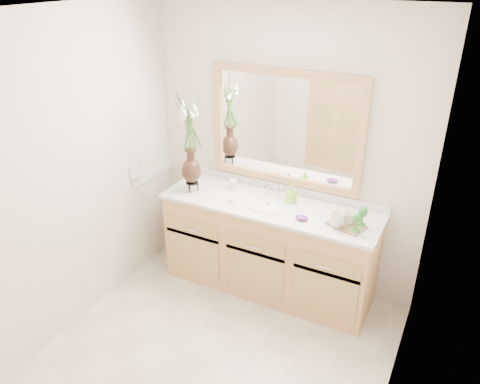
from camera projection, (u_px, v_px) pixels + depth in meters
The scene contains 21 objects.
floor at pixel (210, 361), 3.42m from camera, with size 2.60×2.60×0.00m, color beige.
ceiling at pixel (197, 12), 2.37m from camera, with size 2.40×2.60×0.02m, color white.
wall_back at pixel (285, 151), 3.93m from camera, with size 2.40×0.02×2.40m, color beige.
wall_front at pixel (35, 361), 1.86m from camera, with size 2.40×0.02×2.40m, color beige.
wall_left at pixel (63, 181), 3.39m from camera, with size 0.02×2.60×2.40m, color beige.
wall_right at pixel (405, 272), 2.40m from camera, with size 0.02×2.60×2.40m, color beige.
vanity at pixel (269, 248), 4.06m from camera, with size 1.80×0.55×0.80m.
counter at pixel (270, 206), 3.87m from camera, with size 1.84×0.57×0.03m, color silver.
sink at pixel (269, 211), 3.88m from camera, with size 0.38×0.34×0.23m.
mirror at pixel (285, 129), 3.82m from camera, with size 1.32×0.04×0.97m.
switch_plate at pixel (135, 172), 4.09m from camera, with size 0.02×0.12×0.12m, color white.
flower_vase at pixel (189, 131), 3.85m from camera, with size 0.20×0.20×0.80m.
tumbler at pixel (233, 184), 4.11m from camera, with size 0.07×0.07×0.09m, color beige.
soap_dish at pixel (230, 201), 3.90m from camera, with size 0.09×0.09×0.03m.
soap_bottle at pixel (291, 195), 3.86m from camera, with size 0.06×0.07×0.14m, color #8DE034.
purple_dish at pixel (302, 218), 3.62m from camera, with size 0.10×0.08×0.03m, color #552570.
tray at pixel (346, 225), 3.54m from camera, with size 0.27×0.18×0.01m, color brown.
mug_left at pixel (337, 219), 3.50m from camera, with size 0.11×0.11×0.11m, color beige.
mug_right at pixel (349, 217), 3.54m from camera, with size 0.10×0.09×0.10m, color beige.
goblet_front at pixel (357, 219), 3.41m from camera, with size 0.07×0.07×0.15m.
goblet_back at pixel (363, 213), 3.49m from camera, with size 0.07×0.07×0.15m.
Camera 1 is at (1.36, -2.14, 2.62)m, focal length 35.00 mm.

